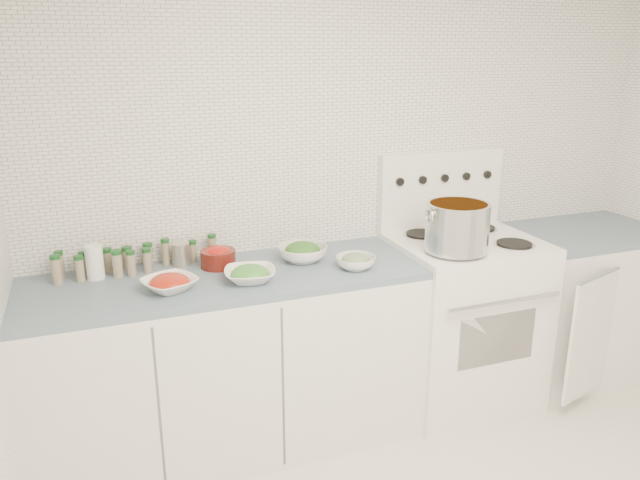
{
  "coord_description": "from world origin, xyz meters",
  "views": [
    {
      "loc": [
        -1.37,
        -1.52,
        1.93
      ],
      "look_at": [
        -0.37,
        1.14,
        1.04
      ],
      "focal_mm": 35.0,
      "sensor_mm": 36.0,
      "label": 1
    }
  ],
  "objects_px": {
    "stock_pot": "(457,225)",
    "bowl_tomato": "(169,283)",
    "stove": "(461,314)",
    "bowl_snowpea": "(250,274)"
  },
  "relations": [
    {
      "from": "stock_pot",
      "to": "bowl_tomato",
      "type": "bearing_deg",
      "value": 176.89
    },
    {
      "from": "stove",
      "to": "stock_pot",
      "type": "bearing_deg",
      "value": -135.87
    },
    {
      "from": "stove",
      "to": "bowl_snowpea",
      "type": "xyz_separation_m",
      "value": [
        -1.22,
        -0.11,
        0.44
      ]
    },
    {
      "from": "stove",
      "to": "stock_pot",
      "type": "height_order",
      "value": "stove"
    },
    {
      "from": "stove",
      "to": "stock_pot",
      "type": "relative_size",
      "value": 4.06
    },
    {
      "from": "stove",
      "to": "stock_pot",
      "type": "xyz_separation_m",
      "value": [
        -0.17,
        -0.17,
        0.58
      ]
    },
    {
      "from": "bowl_tomato",
      "to": "bowl_snowpea",
      "type": "height_order",
      "value": "bowl_snowpea"
    },
    {
      "from": "stove",
      "to": "bowl_tomato",
      "type": "xyz_separation_m",
      "value": [
        -1.57,
        -0.09,
        0.44
      ]
    },
    {
      "from": "stock_pot",
      "to": "bowl_snowpea",
      "type": "xyz_separation_m",
      "value": [
        -1.04,
        0.06,
        -0.14
      ]
    },
    {
      "from": "stove",
      "to": "bowl_tomato",
      "type": "relative_size",
      "value": 4.55
    }
  ]
}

